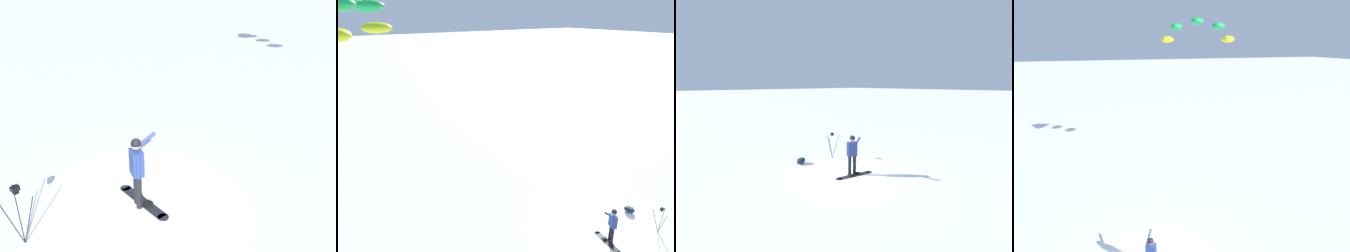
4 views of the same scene
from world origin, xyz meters
TOP-DOWN VIEW (x-y plane):
  - snowboarder at (-0.01, -0.08)m, footprint 0.48×0.79m
  - traction_kite at (-4.95, -8.74)m, footprint 4.93×3.61m

SIDE VIEW (x-z plane):
  - snowboarder at x=-0.01m, z-range 0.19..1.99m
  - traction_kite at x=-4.95m, z-range 9.31..10.89m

